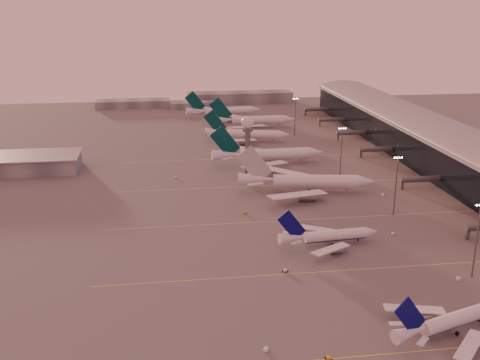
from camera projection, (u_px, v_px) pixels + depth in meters
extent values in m
plane|color=#535050|center=(291.00, 289.00, 168.44)|extent=(700.00, 700.00, 0.00)
cube|color=#EEE354|center=(441.00, 349.00, 139.33)|extent=(180.00, 0.25, 0.02)
cube|color=#EEE354|center=(375.00, 268.00, 181.82)|extent=(180.00, 0.25, 0.02)
cube|color=#EEE354|center=(334.00, 218.00, 224.31)|extent=(180.00, 0.25, 0.02)
cube|color=#EEE354|center=(306.00, 184.00, 266.81)|extent=(180.00, 0.25, 0.02)
cube|color=#EEE354|center=(284.00, 157.00, 314.03)|extent=(180.00, 0.25, 0.02)
cube|color=black|center=(451.00, 154.00, 283.78)|extent=(36.00, 360.00, 18.00)
cylinder|color=slate|center=(454.00, 137.00, 281.07)|extent=(10.08, 360.00, 10.08)
cube|color=slate|center=(454.00, 137.00, 281.01)|extent=(40.00, 362.00, 0.80)
cube|color=#54565B|center=(468.00, 234.00, 203.67)|extent=(1.20, 1.20, 4.40)
cylinder|color=#54565B|center=(423.00, 179.00, 259.06)|extent=(22.00, 2.80, 2.80)
cube|color=#54565B|center=(402.00, 185.00, 258.44)|extent=(1.20, 1.20, 4.40)
cylinder|color=#54565B|center=(378.00, 149.00, 311.95)|extent=(22.00, 2.80, 2.80)
cube|color=#54565B|center=(361.00, 154.00, 311.33)|extent=(1.20, 1.20, 4.40)
cylinder|color=#54565B|center=(353.00, 133.00, 351.61)|extent=(22.00, 2.80, 2.80)
cube|color=#54565B|center=(338.00, 137.00, 350.99)|extent=(1.20, 1.20, 4.40)
cylinder|color=#54565B|center=(334.00, 119.00, 391.27)|extent=(22.00, 2.80, 2.80)
cube|color=#54565B|center=(320.00, 123.00, 390.65)|extent=(1.20, 1.20, 4.40)
cylinder|color=#54565B|center=(318.00, 109.00, 429.04)|extent=(22.00, 2.80, 2.80)
cube|color=#54565B|center=(305.00, 112.00, 428.42)|extent=(1.20, 1.20, 4.40)
cylinder|color=#54565B|center=(248.00, 153.00, 279.10)|extent=(2.60, 2.60, 22.00)
cylinder|color=#54565B|center=(248.00, 130.00, 275.63)|extent=(5.20, 5.20, 1.20)
sphere|color=silver|center=(248.00, 122.00, 274.45)|extent=(6.40, 6.40, 6.40)
cylinder|color=#54565B|center=(248.00, 115.00, 273.33)|extent=(0.16, 0.16, 2.00)
cylinder|color=#54565B|center=(477.00, 240.00, 172.29)|extent=(0.56, 0.56, 25.00)
sphere|color=#FFEABF|center=(477.00, 205.00, 168.59)|extent=(0.56, 0.56, 0.56)
sphere|color=#FFEABF|center=(480.00, 205.00, 168.72)|extent=(0.56, 0.56, 0.56)
cylinder|color=#54565B|center=(396.00, 186.00, 223.83)|extent=(0.56, 0.56, 25.00)
cube|color=#54565B|center=(398.00, 157.00, 220.21)|extent=(3.60, 0.25, 0.25)
sphere|color=#FFEABF|center=(395.00, 158.00, 220.13)|extent=(0.56, 0.56, 0.56)
sphere|color=#FFEABF|center=(397.00, 158.00, 220.27)|extent=(0.56, 0.56, 0.56)
sphere|color=#FFEABF|center=(399.00, 158.00, 220.40)|extent=(0.56, 0.56, 0.56)
sphere|color=#FFEABF|center=(402.00, 158.00, 220.53)|extent=(0.56, 0.56, 0.56)
cylinder|color=#54565B|center=(341.00, 152.00, 275.11)|extent=(0.56, 0.56, 25.00)
cube|color=#54565B|center=(343.00, 128.00, 271.49)|extent=(3.60, 0.25, 0.25)
sphere|color=#FFEABF|center=(340.00, 129.00, 271.41)|extent=(0.56, 0.56, 0.56)
sphere|color=#FFEABF|center=(342.00, 128.00, 271.55)|extent=(0.56, 0.56, 0.56)
sphere|color=#FFEABF|center=(344.00, 128.00, 271.68)|extent=(0.56, 0.56, 0.56)
sphere|color=#FFEABF|center=(346.00, 128.00, 271.81)|extent=(0.56, 0.56, 0.56)
cylinder|color=#54565B|center=(295.00, 117.00, 359.84)|extent=(0.56, 0.56, 25.00)
cube|color=#54565B|center=(296.00, 98.00, 356.22)|extent=(3.60, 0.25, 0.25)
sphere|color=#FFEABF|center=(293.00, 99.00, 356.14)|extent=(0.56, 0.56, 0.56)
sphere|color=#FFEABF|center=(295.00, 99.00, 356.27)|extent=(0.56, 0.56, 0.56)
sphere|color=#FFEABF|center=(296.00, 99.00, 356.40)|extent=(0.56, 0.56, 0.56)
sphere|color=#FFEABF|center=(298.00, 99.00, 356.53)|extent=(0.56, 0.56, 0.56)
cube|color=slate|center=(133.00, 104.00, 461.84)|extent=(60.00, 18.00, 6.00)
cube|color=slate|center=(240.00, 97.00, 482.65)|extent=(90.00, 20.00, 9.00)
cube|color=slate|center=(195.00, 105.00, 459.11)|extent=(40.00, 15.00, 5.00)
cylinder|color=silver|center=(456.00, 321.00, 146.13)|extent=(22.62, 10.83, 3.84)
cylinder|color=#07065D|center=(456.00, 324.00, 146.39)|extent=(21.85, 9.66, 2.77)
cone|color=silver|center=(410.00, 334.00, 139.18)|extent=(10.20, 6.65, 3.84)
cube|color=silver|center=(470.00, 347.00, 135.91)|extent=(13.97, 14.45, 1.21)
cylinder|color=gray|center=(470.00, 346.00, 139.51)|extent=(4.94, 3.76, 2.50)
cube|color=gray|center=(470.00, 342.00, 139.19)|extent=(0.37, 0.34, 1.54)
cube|color=silver|center=(414.00, 311.00, 152.04)|extent=(16.73, 6.41, 1.21)
cylinder|color=gray|center=(427.00, 318.00, 151.84)|extent=(4.94, 3.76, 2.50)
cube|color=gray|center=(428.00, 315.00, 151.51)|extent=(0.37, 0.34, 1.54)
cube|color=#07065D|center=(410.00, 318.00, 137.54)|extent=(10.11, 3.69, 11.45)
cube|color=silver|center=(422.00, 343.00, 135.43)|extent=(4.26, 4.23, 0.25)
cube|color=silver|center=(398.00, 325.00, 142.89)|extent=(4.54, 2.19, 0.25)
cylinder|color=black|center=(479.00, 322.00, 150.57)|extent=(0.51, 0.51, 1.01)
cylinder|color=black|center=(444.00, 327.00, 148.03)|extent=(1.22, 0.83, 1.11)
cylinder|color=black|center=(457.00, 335.00, 144.23)|extent=(1.22, 0.83, 1.11)
cylinder|color=silver|center=(336.00, 236.00, 198.83)|extent=(22.84, 5.71, 3.85)
cylinder|color=#07065D|center=(335.00, 239.00, 199.09)|extent=(22.30, 4.60, 2.77)
cone|color=silver|center=(371.00, 233.00, 201.65)|extent=(4.68, 4.20, 3.85)
cone|color=silver|center=(292.00, 239.00, 195.33)|extent=(9.76, 4.62, 3.85)
cube|color=silver|center=(331.00, 251.00, 189.07)|extent=(15.80, 12.03, 1.21)
cylinder|color=gray|center=(335.00, 252.00, 192.25)|extent=(4.57, 2.86, 2.50)
cube|color=gray|center=(336.00, 249.00, 191.93)|extent=(0.32, 0.28, 1.54)
cube|color=silver|center=(312.00, 229.00, 206.68)|extent=(16.52, 9.93, 1.21)
cylinder|color=gray|center=(321.00, 236.00, 205.70)|extent=(4.57, 2.86, 2.50)
cube|color=gray|center=(321.00, 233.00, 205.38)|extent=(0.32, 0.28, 1.54)
cube|color=#07065D|center=(291.00, 227.00, 193.79)|extent=(10.55, 1.23, 11.47)
cube|color=silver|center=(296.00, 244.00, 191.24)|extent=(4.60, 3.65, 0.25)
cube|color=silver|center=(289.00, 234.00, 199.38)|extent=(4.67, 3.11, 0.25)
cylinder|color=black|center=(358.00, 241.00, 201.42)|extent=(0.51, 0.51, 1.01)
cylinder|color=black|center=(328.00, 241.00, 201.30)|extent=(1.15, 0.60, 1.11)
cylinder|color=black|center=(333.00, 246.00, 197.16)|extent=(1.15, 0.60, 1.11)
cylinder|color=silver|center=(315.00, 184.00, 253.44)|extent=(38.29, 11.89, 5.91)
cylinder|color=silver|center=(315.00, 187.00, 253.84)|extent=(37.28, 10.14, 4.26)
cone|color=silver|center=(365.00, 184.00, 252.95)|extent=(8.17, 7.01, 5.91)
cone|color=silver|center=(256.00, 182.00, 253.80)|extent=(16.61, 8.38, 5.91)
cube|color=silver|center=(297.00, 197.00, 238.96)|extent=(27.73, 14.70, 1.76)
cylinder|color=gray|center=(307.00, 200.00, 243.13)|extent=(7.84, 4.97, 3.84)
cube|color=gray|center=(307.00, 197.00, 242.72)|extent=(0.32, 0.28, 2.36)
cube|color=silver|center=(292.00, 176.00, 268.95)|extent=(25.43, 21.43, 1.76)
cylinder|color=gray|center=(302.00, 183.00, 266.03)|extent=(7.84, 4.97, 3.84)
cube|color=gray|center=(302.00, 180.00, 265.62)|extent=(0.32, 0.28, 2.36)
cube|color=#ABAEB3|center=(254.00, 167.00, 251.71)|extent=(16.23, 2.95, 17.54)
cube|color=silver|center=(255.00, 187.00, 246.78)|extent=(7.80, 4.74, 0.24)
cube|color=silver|center=(255.00, 177.00, 260.74)|extent=(7.57, 6.47, 0.24)
cylinder|color=black|center=(347.00, 192.00, 254.22)|extent=(0.48, 0.48, 0.95)
cylinder|color=black|center=(308.00, 190.00, 256.59)|extent=(1.11, 0.64, 1.05)
cylinder|color=black|center=(309.00, 193.00, 252.59)|extent=(1.11, 0.64, 1.05)
cylinder|color=silver|center=(275.00, 156.00, 298.48)|extent=(37.00, 6.97, 5.94)
cylinder|color=silver|center=(275.00, 159.00, 298.89)|extent=(36.22, 5.28, 4.28)
cone|color=silver|center=(315.00, 155.00, 301.95)|extent=(7.29, 6.14, 5.94)
cone|color=silver|center=(227.00, 157.00, 294.14)|extent=(15.61, 6.37, 5.94)
cube|color=silver|center=(265.00, 167.00, 282.79)|extent=(26.32, 18.60, 1.76)
cylinder|color=gray|center=(272.00, 169.00, 287.69)|extent=(7.24, 4.06, 3.86)
cube|color=gray|center=(272.00, 167.00, 287.26)|extent=(0.31, 0.26, 2.38)
cube|color=silver|center=(253.00, 152.00, 311.94)|extent=(26.72, 17.45, 1.76)
cylinder|color=gray|center=(262.00, 157.00, 309.94)|extent=(7.24, 4.06, 3.86)
cube|color=gray|center=(262.00, 155.00, 309.52)|extent=(0.31, 0.26, 2.38)
cube|color=#033536|center=(225.00, 144.00, 291.88)|extent=(16.35, 0.81, 17.59)
cube|color=silver|center=(228.00, 160.00, 287.35)|extent=(7.56, 5.67, 0.26)
cube|color=silver|center=(224.00, 153.00, 300.76)|extent=(7.60, 5.38, 0.26)
cylinder|color=black|center=(300.00, 162.00, 301.80)|extent=(0.51, 0.51, 1.02)
cylinder|color=black|center=(269.00, 162.00, 301.23)|extent=(1.14, 0.54, 1.13)
cylinder|color=black|center=(271.00, 164.00, 296.99)|extent=(1.14, 0.54, 1.13)
cylinder|color=silver|center=(253.00, 136.00, 347.03)|extent=(32.71, 13.38, 5.23)
cylinder|color=silver|center=(253.00, 138.00, 347.39)|extent=(31.70, 11.80, 3.77)
cone|color=silver|center=(284.00, 137.00, 344.80)|extent=(7.41, 6.67, 5.23)
cone|color=silver|center=(216.00, 134.00, 349.49)|extent=(14.49, 8.55, 5.23)
cube|color=silver|center=(237.00, 142.00, 335.32)|extent=(24.18, 10.67, 1.55)
cylinder|color=gray|center=(245.00, 144.00, 338.56)|extent=(6.94, 4.90, 3.40)
cube|color=gray|center=(245.00, 142.00, 338.19)|extent=(0.32, 0.29, 2.09)
cube|color=silver|center=(243.00, 132.00, 361.15)|extent=(20.98, 20.03, 1.55)
cylinder|color=gray|center=(248.00, 137.00, 358.29)|extent=(6.94, 4.90, 3.40)
cube|color=gray|center=(248.00, 135.00, 357.91)|extent=(0.32, 0.29, 2.09)
cube|color=#033536|center=(215.00, 124.00, 347.68)|extent=(14.00, 4.00, 15.49)
cube|color=silver|center=(214.00, 136.00, 343.53)|extent=(6.62, 3.52, 0.23)
cube|color=silver|center=(217.00, 131.00, 355.42)|extent=(6.29, 5.89, 0.23)
cylinder|color=black|center=(273.00, 141.00, 346.59)|extent=(0.45, 0.45, 0.90)
cylinder|color=black|center=(249.00, 140.00, 350.18)|extent=(1.08, 0.69, 0.99)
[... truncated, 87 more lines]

